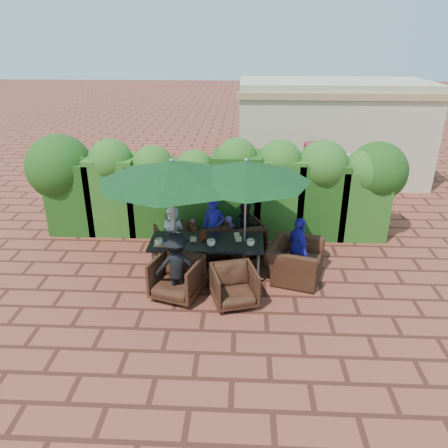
{
  "coord_description": "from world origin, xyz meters",
  "views": [
    {
      "loc": [
        0.67,
        -7.63,
        4.6
      ],
      "look_at": [
        0.29,
        0.4,
        1.06
      ],
      "focal_mm": 35.0,
      "sensor_mm": 36.0,
      "label": 1
    }
  ],
  "objects_px": {
    "chair_far_right": "(244,236)",
    "chair_near_right": "(234,284)",
    "chair_far_mid": "(209,237)",
    "dining_table": "(207,245)",
    "chair_far_left": "(173,239)",
    "chair_end_right": "(295,255)",
    "chair_near_left": "(177,276)",
    "umbrella_right": "(246,171)",
    "umbrella_left": "(172,171)"
  },
  "relations": [
    {
      "from": "chair_far_mid",
      "to": "chair_near_left",
      "type": "height_order",
      "value": "chair_near_left"
    },
    {
      "from": "umbrella_left",
      "to": "chair_near_right",
      "type": "relative_size",
      "value": 3.57
    },
    {
      "from": "chair_far_left",
      "to": "umbrella_right",
      "type": "bearing_deg",
      "value": 127.41
    },
    {
      "from": "umbrella_left",
      "to": "chair_far_mid",
      "type": "xyz_separation_m",
      "value": [
        0.6,
        0.96,
        -1.79
      ]
    },
    {
      "from": "umbrella_left",
      "to": "chair_near_left",
      "type": "height_order",
      "value": "umbrella_left"
    },
    {
      "from": "dining_table",
      "to": "umbrella_right",
      "type": "xyz_separation_m",
      "value": [
        0.76,
        0.06,
        1.54
      ]
    },
    {
      "from": "dining_table",
      "to": "umbrella_left",
      "type": "bearing_deg",
      "value": -176.36
    },
    {
      "from": "chair_far_right",
      "to": "chair_near_right",
      "type": "height_order",
      "value": "chair_far_right"
    },
    {
      "from": "chair_far_left",
      "to": "chair_far_right",
      "type": "bearing_deg",
      "value": 158.26
    },
    {
      "from": "dining_table",
      "to": "umbrella_right",
      "type": "height_order",
      "value": "umbrella_right"
    },
    {
      "from": "umbrella_right",
      "to": "chair_far_left",
      "type": "height_order",
      "value": "umbrella_right"
    },
    {
      "from": "umbrella_right",
      "to": "chair_far_mid",
      "type": "xyz_separation_m",
      "value": [
        -0.79,
        0.86,
        -1.79
      ]
    },
    {
      "from": "chair_far_right",
      "to": "chair_far_left",
      "type": "bearing_deg",
      "value": -19.65
    },
    {
      "from": "dining_table",
      "to": "umbrella_left",
      "type": "xyz_separation_m",
      "value": [
        -0.63,
        -0.04,
        1.54
      ]
    },
    {
      "from": "umbrella_right",
      "to": "chair_end_right",
      "type": "height_order",
      "value": "umbrella_right"
    },
    {
      "from": "umbrella_right",
      "to": "chair_far_right",
      "type": "relative_size",
      "value": 3.01
    },
    {
      "from": "chair_far_right",
      "to": "chair_near_left",
      "type": "distance_m",
      "value": 2.21
    },
    {
      "from": "dining_table",
      "to": "chair_far_left",
      "type": "relative_size",
      "value": 3.13
    },
    {
      "from": "chair_far_mid",
      "to": "chair_end_right",
      "type": "distance_m",
      "value": 2.05
    },
    {
      "from": "chair_far_left",
      "to": "chair_far_mid",
      "type": "height_order",
      "value": "chair_far_mid"
    },
    {
      "from": "dining_table",
      "to": "chair_far_mid",
      "type": "xyz_separation_m",
      "value": [
        -0.03,
        0.92,
        -0.25
      ]
    },
    {
      "from": "umbrella_right",
      "to": "chair_near_left",
      "type": "bearing_deg",
      "value": -144.36
    },
    {
      "from": "umbrella_right",
      "to": "chair_far_mid",
      "type": "relative_size",
      "value": 2.95
    },
    {
      "from": "chair_near_left",
      "to": "chair_near_right",
      "type": "relative_size",
      "value": 1.09
    },
    {
      "from": "umbrella_left",
      "to": "umbrella_right",
      "type": "relative_size",
      "value": 1.14
    },
    {
      "from": "chair_far_left",
      "to": "chair_end_right",
      "type": "xyz_separation_m",
      "value": [
        2.63,
        -0.93,
        0.14
      ]
    },
    {
      "from": "chair_far_left",
      "to": "chair_far_right",
      "type": "height_order",
      "value": "chair_far_right"
    },
    {
      "from": "dining_table",
      "to": "chair_end_right",
      "type": "bearing_deg",
      "value": -1.15
    },
    {
      "from": "chair_far_right",
      "to": "umbrella_left",
      "type": "bearing_deg",
      "value": 13.81
    },
    {
      "from": "umbrella_right",
      "to": "chair_near_left",
      "type": "distance_m",
      "value": 2.36
    },
    {
      "from": "chair_far_mid",
      "to": "chair_far_left",
      "type": "bearing_deg",
      "value": -21.72
    },
    {
      "from": "dining_table",
      "to": "chair_far_mid",
      "type": "height_order",
      "value": "chair_far_mid"
    },
    {
      "from": "umbrella_right",
      "to": "chair_far_mid",
      "type": "height_order",
      "value": "umbrella_right"
    },
    {
      "from": "chair_far_mid",
      "to": "chair_far_right",
      "type": "distance_m",
      "value": 0.78
    },
    {
      "from": "chair_far_left",
      "to": "chair_near_right",
      "type": "height_order",
      "value": "chair_near_right"
    },
    {
      "from": "dining_table",
      "to": "chair_far_mid",
      "type": "bearing_deg",
      "value": 91.67
    },
    {
      "from": "chair_far_left",
      "to": "chair_end_right",
      "type": "distance_m",
      "value": 2.79
    },
    {
      "from": "chair_near_right",
      "to": "chair_end_right",
      "type": "xyz_separation_m",
      "value": [
        1.2,
        0.99,
        0.11
      ]
    },
    {
      "from": "chair_end_right",
      "to": "chair_near_left",
      "type": "bearing_deg",
      "value": 126.46
    },
    {
      "from": "umbrella_left",
      "to": "chair_near_right",
      "type": "height_order",
      "value": "umbrella_left"
    },
    {
      "from": "chair_far_right",
      "to": "umbrella_right",
      "type": "bearing_deg",
      "value": 67.88
    },
    {
      "from": "umbrella_left",
      "to": "chair_far_left",
      "type": "bearing_deg",
      "value": 102.52
    },
    {
      "from": "umbrella_left",
      "to": "chair_near_right",
      "type": "distance_m",
      "value": 2.4
    },
    {
      "from": "dining_table",
      "to": "chair_end_right",
      "type": "relative_size",
      "value": 1.99
    },
    {
      "from": "chair_near_right",
      "to": "chair_far_mid",
      "type": "bearing_deg",
      "value": 91.62
    },
    {
      "from": "umbrella_right",
      "to": "chair_far_right",
      "type": "bearing_deg",
      "value": 90.72
    },
    {
      "from": "chair_far_mid",
      "to": "chair_end_right",
      "type": "xyz_separation_m",
      "value": [
        1.82,
        -0.95,
        0.08
      ]
    },
    {
      "from": "chair_far_left",
      "to": "umbrella_left",
      "type": "bearing_deg",
      "value": 77.59
    },
    {
      "from": "chair_far_mid",
      "to": "chair_end_right",
      "type": "relative_size",
      "value": 0.74
    },
    {
      "from": "umbrella_left",
      "to": "chair_far_mid",
      "type": "relative_size",
      "value": 3.35
    }
  ]
}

